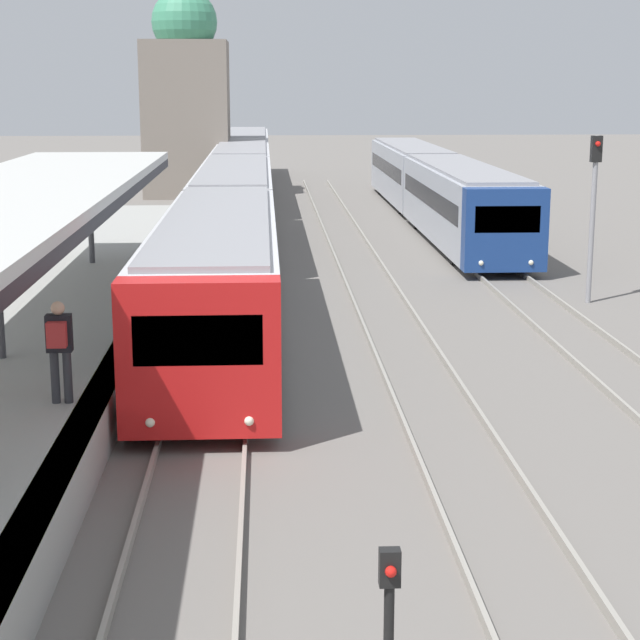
{
  "coord_description": "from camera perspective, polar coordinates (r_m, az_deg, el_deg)",
  "views": [
    {
      "loc": [
        1.08,
        -5.16,
        5.91
      ],
      "look_at": [
        2.1,
        14.37,
        1.56
      ],
      "focal_mm": 60.0,
      "sensor_mm": 36.0,
      "label": 1
    }
  ],
  "objects": [
    {
      "name": "person_on_platform",
      "position": [
        17.43,
        -13.74,
        -1.24
      ],
      "size": [
        0.4,
        0.4,
        1.66
      ],
      "color": "#2D2D33",
      "rests_on": "station_platform"
    },
    {
      "name": "train_near",
      "position": [
        45.88,
        -4.35,
        7.17
      ],
      "size": [
        2.67,
        58.23,
        2.96
      ],
      "color": "red",
      "rests_on": "ground_plane"
    },
    {
      "name": "train_far",
      "position": [
        46.84,
        6.07,
        7.22
      ],
      "size": [
        2.57,
        28.66,
        2.93
      ],
      "color": "navy",
      "rests_on": "ground_plane"
    },
    {
      "name": "signal_post_near",
      "position": [
        10.39,
        3.71,
        -15.32
      ],
      "size": [
        0.2,
        0.22,
        1.7
      ],
      "color": "black",
      "rests_on": "ground_plane"
    },
    {
      "name": "signal_mast_far",
      "position": [
        29.88,
        14.39,
        6.34
      ],
      "size": [
        0.28,
        0.29,
        4.54
      ],
      "color": "gray",
      "rests_on": "ground_plane"
    },
    {
      "name": "distant_domed_building",
      "position": [
        57.9,
        -7.14,
        11.56
      ],
      "size": [
        4.44,
        4.44,
        10.71
      ],
      "color": "slate",
      "rests_on": "ground_plane"
    }
  ]
}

